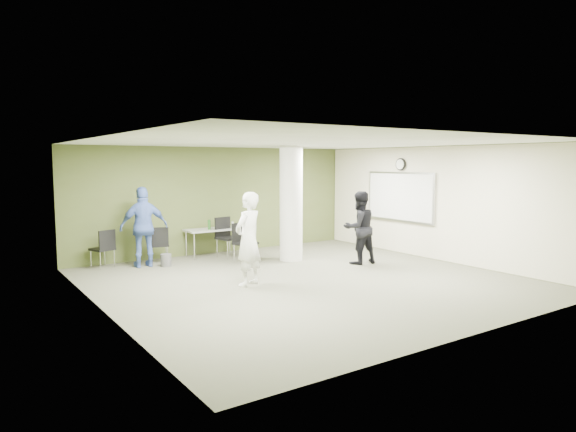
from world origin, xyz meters
TOP-DOWN VIEW (x-y plane):
  - floor at (0.00, 0.00)m, footprint 8.00×8.00m
  - ceiling at (0.00, 0.00)m, footprint 8.00×8.00m
  - wall_back at (0.00, 4.00)m, footprint 8.00×2.80m
  - wall_left at (-4.00, 0.00)m, footprint 0.02×8.00m
  - wall_right_cream at (4.00, 0.00)m, footprint 0.02×8.00m
  - column at (1.00, 2.00)m, footprint 0.56×0.56m
  - whiteboard at (3.92, 1.20)m, footprint 0.05×2.30m
  - wall_clock at (3.92, 1.20)m, footprint 0.06×0.32m
  - folding_table at (-0.32, 3.54)m, footprint 1.50×0.67m
  - wastebasket at (-1.85, 2.98)m, footprint 0.25×0.25m
  - chair_back_left at (-3.07, 3.57)m, footprint 0.56×0.56m
  - chair_back_right at (-1.83, 3.44)m, footprint 0.53×0.53m
  - chair_table_left at (-0.14, 3.26)m, footprint 0.60×0.60m
  - chair_table_right at (-0.11, 2.45)m, footprint 0.61×0.61m
  - woman_white at (-1.17, 0.30)m, footprint 0.79×0.67m
  - man_black at (2.08, 0.72)m, footprint 0.91×0.74m
  - man_blue at (-2.27, 3.21)m, footprint 1.12×0.53m

SIDE VIEW (x-z plane):
  - floor at x=0.00m, z-range 0.00..0.00m
  - wastebasket at x=-1.85m, z-range 0.00..0.29m
  - chair_back_right at x=-1.83m, z-range 0.07..0.95m
  - chair_back_left at x=-3.07m, z-range 0.07..0.95m
  - chair_table_right at x=-0.11m, z-range 0.08..1.03m
  - chair_table_left at x=-0.14m, z-range 0.09..1.10m
  - folding_table at x=-0.32m, z-range 0.18..1.14m
  - man_black at x=2.08m, z-range 0.00..1.73m
  - woman_white at x=-1.17m, z-range 0.00..1.83m
  - man_blue at x=-2.27m, z-range 0.00..1.85m
  - wall_back at x=0.00m, z-range 1.39..1.41m
  - wall_left at x=-4.00m, z-range 0.00..2.80m
  - wall_right_cream at x=4.00m, z-range 0.00..2.80m
  - column at x=1.00m, z-range 0.00..2.80m
  - whiteboard at x=3.92m, z-range 0.85..2.15m
  - wall_clock at x=3.92m, z-range 2.19..2.51m
  - ceiling at x=0.00m, z-range 2.80..2.80m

